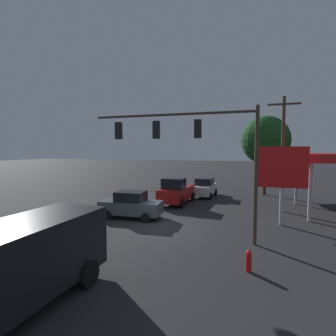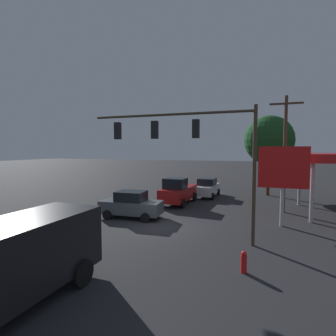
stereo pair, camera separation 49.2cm
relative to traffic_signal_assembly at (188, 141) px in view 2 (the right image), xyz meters
name	(u,v)px [view 2 (the right image)]	position (x,y,z in m)	size (l,w,h in m)	color
ground_plane	(158,227)	(2.35, -1.36, -5.38)	(200.00, 200.00, 0.00)	#262628
traffic_signal_assembly	(188,141)	(0.00, 0.00, 0.00)	(9.25, 0.43, 7.14)	#473828
utility_pole	(285,151)	(-5.50, -8.29, -0.59)	(2.40, 0.26, 9.02)	#473828
price_sign	(283,170)	(-5.10, -4.18, -1.75)	(3.02, 0.27, 5.11)	#B7B7BC
pickup_parked	(178,192)	(3.24, -8.65, -4.27)	(2.47, 5.30, 2.40)	maroon
sedan_far	(131,205)	(4.98, -2.85, -4.43)	(4.50, 2.27, 1.93)	#474C51
sedan_waiting	(207,188)	(1.44, -13.11, -4.43)	(2.24, 4.49, 1.93)	silver
street_tree	(269,140)	(-4.57, -15.98, 0.53)	(5.13, 5.13, 8.49)	#4C331E
fire_hydrant	(244,262)	(-3.18, 3.25, -4.94)	(0.24, 0.24, 0.88)	red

